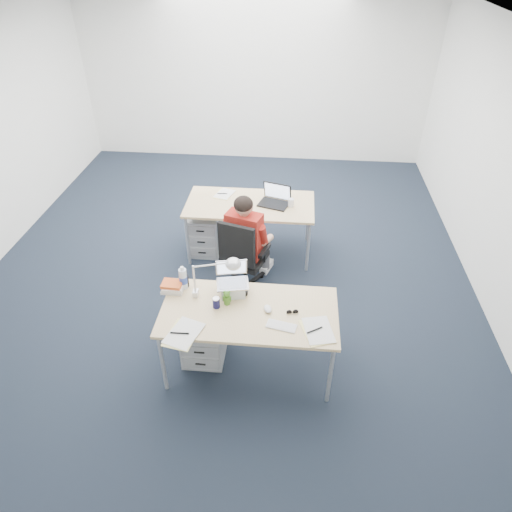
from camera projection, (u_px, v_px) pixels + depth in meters
The scene contains 24 objects.
floor at pixel (228, 268), 5.82m from camera, with size 7.00×7.00×0.00m, color black.
room at pixel (223, 140), 4.81m from camera, with size 6.02×7.02×2.80m.
desk_near at pixel (249, 314), 4.14m from camera, with size 1.60×0.80×0.73m.
desk_far at pixel (250, 207), 5.73m from camera, with size 1.60×0.80×0.73m.
office_chair at pixel (244, 271), 5.29m from camera, with size 0.81×0.81×1.02m.
seated_person at pixel (249, 240), 5.23m from camera, with size 0.53×0.75×1.24m.
drawer_pedestal_near at pixel (204, 333), 4.51m from camera, with size 0.40×0.50×0.55m, color #B0B4B6.
drawer_pedestal_far at pixel (205, 232), 6.01m from camera, with size 0.40×0.50×0.55m, color #B0B4B6.
silver_laptop at pixel (232, 280), 4.21m from camera, with size 0.29×0.23×0.31m, color silver, non-canonical shape.
wireless_keyboard at pixel (281, 326), 3.94m from camera, with size 0.26×0.11×0.01m, color white.
computer_mouse at pixel (268, 309), 4.10m from camera, with size 0.07×0.11×0.04m, color white.
headphones at pixel (236, 290), 4.31m from camera, with size 0.25×0.19×0.04m, color black, non-canonical shape.
can_koozie at pixel (216, 303), 4.12m from camera, with size 0.06×0.06×0.11m, color #151542.
water_bottle at pixel (183, 277), 4.30m from camera, with size 0.08×0.08×0.25m, color silver.
bear_figurine at pixel (227, 297), 4.14m from camera, with size 0.08×0.06×0.15m, color #31721E, non-canonical shape.
book_stack at pixel (173, 287), 4.31m from camera, with size 0.20×0.15×0.09m, color silver.
cordless_phone at pixel (187, 281), 4.35m from camera, with size 0.04×0.02×0.13m, color black.
papers_left at pixel (182, 334), 3.86m from camera, with size 0.24×0.34×0.01m, color #FFF293.
papers_right at pixel (317, 331), 3.89m from camera, with size 0.23×0.33×0.01m, color #FFF293.
sunglasses at pixel (292, 312), 4.08m from camera, with size 0.11×0.05×0.03m, color black, non-canonical shape.
desk_lamp at pixel (209, 277), 4.13m from camera, with size 0.41×0.15×0.47m, color silver, non-canonical shape.
dark_laptop at pixel (274, 195), 5.60m from camera, with size 0.36×0.35×0.26m, color black, non-canonical shape.
far_cup at pixel (291, 203), 5.61m from camera, with size 0.07×0.07×0.10m, color white.
far_papers at pixel (224, 194), 5.89m from camera, with size 0.19×0.28×0.01m, color white.
Camera 1 is at (0.78, -4.57, 3.54)m, focal length 32.00 mm.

